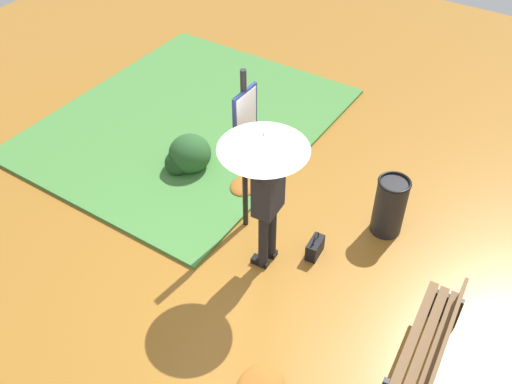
{
  "coord_description": "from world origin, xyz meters",
  "views": [
    {
      "loc": [
        3.73,
        2.3,
        5.37
      ],
      "look_at": [
        -0.48,
        -0.45,
        0.85
      ],
      "focal_mm": 40.08,
      "sensor_mm": 36.0,
      "label": 1
    }
  ],
  "objects_px": {
    "person_with_umbrella": "(266,167)",
    "park_bench": "(430,342)",
    "info_sign_post": "(245,136)",
    "handbag": "(315,247)",
    "trash_bin": "(390,206)"
  },
  "relations": [
    {
      "from": "park_bench",
      "to": "info_sign_post",
      "type": "bearing_deg",
      "value": -104.8
    },
    {
      "from": "person_with_umbrella",
      "to": "info_sign_post",
      "type": "bearing_deg",
      "value": -128.92
    },
    {
      "from": "info_sign_post",
      "to": "handbag",
      "type": "distance_m",
      "value": 1.66
    },
    {
      "from": "trash_bin",
      "to": "handbag",
      "type": "bearing_deg",
      "value": -32.37
    },
    {
      "from": "handbag",
      "to": "trash_bin",
      "type": "xyz_separation_m",
      "value": [
        -0.89,
        0.56,
        0.29
      ]
    },
    {
      "from": "handbag",
      "to": "park_bench",
      "type": "bearing_deg",
      "value": 66.56
    },
    {
      "from": "trash_bin",
      "to": "park_bench",
      "type": "bearing_deg",
      "value": 34.85
    },
    {
      "from": "person_with_umbrella",
      "to": "park_bench",
      "type": "relative_size",
      "value": 1.45
    },
    {
      "from": "info_sign_post",
      "to": "park_bench",
      "type": "height_order",
      "value": "info_sign_post"
    },
    {
      "from": "person_with_umbrella",
      "to": "info_sign_post",
      "type": "distance_m",
      "value": 0.75
    },
    {
      "from": "park_bench",
      "to": "person_with_umbrella",
      "type": "bearing_deg",
      "value": -96.67
    },
    {
      "from": "person_with_umbrella",
      "to": "info_sign_post",
      "type": "height_order",
      "value": "info_sign_post"
    },
    {
      "from": "info_sign_post",
      "to": "trash_bin",
      "type": "distance_m",
      "value": 2.09
    },
    {
      "from": "handbag",
      "to": "trash_bin",
      "type": "distance_m",
      "value": 1.09
    },
    {
      "from": "person_with_umbrella",
      "to": "handbag",
      "type": "height_order",
      "value": "person_with_umbrella"
    }
  ]
}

